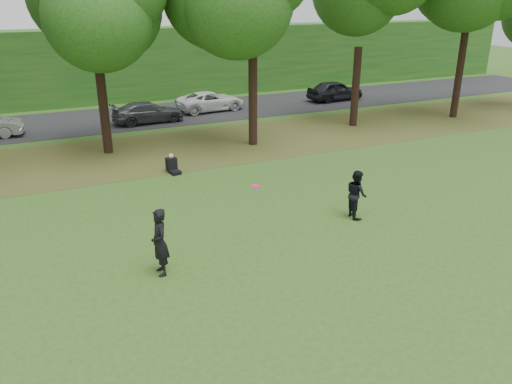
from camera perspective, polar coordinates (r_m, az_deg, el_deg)
ground at (r=13.93m, az=5.51°, el=-9.32°), size 120.00×120.00×0.00m
leaf_litter at (r=25.10m, az=-9.39°, el=4.78°), size 60.00×7.00×0.01m
street at (r=32.66m, az=-13.26°, el=8.39°), size 70.00×7.00×0.02m
far_hedge at (r=38.06m, az=-15.54°, el=13.81°), size 70.00×3.00×5.00m
player_left at (r=13.69m, az=-10.95°, el=-5.68°), size 0.46×0.70×1.91m
player_right at (r=17.30m, az=11.40°, el=-0.22°), size 0.77×0.91×1.68m
parked_cars at (r=31.61m, az=-14.42°, el=9.12°), size 34.91×3.79×1.45m
frisbee at (r=14.87m, az=-0.03°, el=0.63°), size 0.33×0.33×0.05m
seated_person at (r=21.77m, az=-9.54°, el=3.00°), size 0.53×0.79×0.83m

